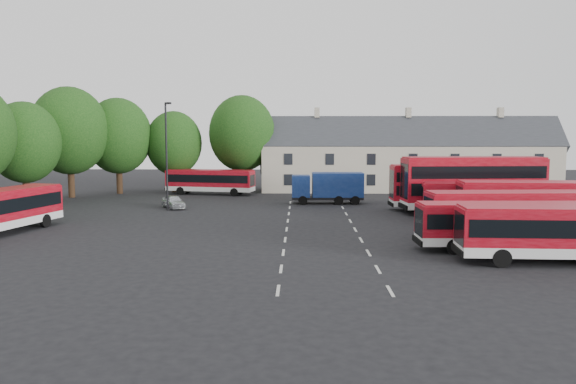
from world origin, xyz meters
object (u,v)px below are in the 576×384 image
(bus_dd_south, at_px, (473,182))
(silver_car, at_px, (173,202))
(lamppost, at_px, (167,153))
(bus_row_a, at_px, (563,229))
(box_truck, at_px, (329,186))

(bus_dd_south, height_order, silver_car, bus_dd_south)
(lamppost, bearing_deg, bus_dd_south, -3.25)
(bus_row_a, xyz_separation_m, silver_car, (-25.93, 21.83, -1.24))
(bus_dd_south, relative_size, lamppost, 1.26)
(silver_car, bearing_deg, bus_row_a, -70.20)
(lamppost, bearing_deg, silver_car, 84.32)
(silver_car, height_order, lamppost, lamppost)
(bus_row_a, relative_size, box_truck, 1.56)
(bus_dd_south, bearing_deg, bus_row_a, -97.55)
(bus_row_a, distance_m, box_truck, 28.02)
(box_truck, height_order, silver_car, box_truck)
(box_truck, bearing_deg, lamppost, -161.18)
(silver_car, bearing_deg, box_truck, -15.47)
(bus_dd_south, distance_m, lamppost, 27.11)
(bus_dd_south, bearing_deg, silver_car, 168.57)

